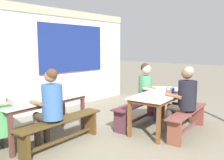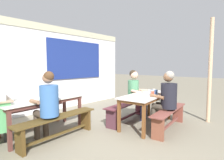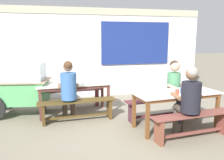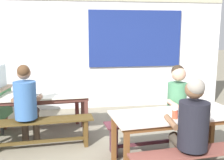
{
  "view_description": "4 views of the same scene",
  "coord_description": "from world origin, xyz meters",
  "px_view_note": "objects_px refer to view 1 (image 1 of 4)",
  "views": [
    {
      "loc": [
        -3.39,
        -2.7,
        1.65
      ],
      "look_at": [
        0.29,
        0.52,
        0.99
      ],
      "focal_mm": 38.96,
      "sensor_mm": 36.0,
      "label": 1
    },
    {
      "loc": [
        -2.75,
        -2.4,
        1.41
      ],
      "look_at": [
        0.23,
        0.23,
        1.09
      ],
      "focal_mm": 28.1,
      "sensor_mm": 36.0,
      "label": 2
    },
    {
      "loc": [
        -1.37,
        -4.3,
        1.78
      ],
      "look_at": [
        -0.31,
        0.2,
        0.94
      ],
      "focal_mm": 37.08,
      "sensor_mm": 36.0,
      "label": 3
    },
    {
      "loc": [
        -0.47,
        -3.48,
        1.8
      ],
      "look_at": [
        0.16,
        0.61,
        1.03
      ],
      "focal_mm": 42.57,
      "sensor_mm": 36.0,
      "label": 4
    }
  ],
  "objects_px": {
    "person_left_back_turned": "(50,104)",
    "condiment_jar": "(169,92)",
    "bench_far_front": "(62,127)",
    "bench_far_back": "(25,117)",
    "tissue_box": "(170,90)",
    "dining_table_near": "(162,97)",
    "bench_near_back": "(138,110)",
    "dining_table_far": "(41,103)",
    "person_near_front": "(184,96)",
    "person_right_near_table": "(148,88)",
    "bench_near_front": "(188,118)",
    "soup_bowl": "(41,98)"
  },
  "relations": [
    {
      "from": "bench_far_back",
      "to": "bench_far_front",
      "type": "relative_size",
      "value": 0.95
    },
    {
      "from": "condiment_jar",
      "to": "soup_bowl",
      "type": "height_order",
      "value": "condiment_jar"
    },
    {
      "from": "dining_table_near",
      "to": "bench_far_front",
      "type": "height_order",
      "value": "dining_table_near"
    },
    {
      "from": "bench_near_front",
      "to": "tissue_box",
      "type": "distance_m",
      "value": 0.64
    },
    {
      "from": "dining_table_near",
      "to": "soup_bowl",
      "type": "distance_m",
      "value": 2.33
    },
    {
      "from": "dining_table_far",
      "to": "person_left_back_turned",
      "type": "xyz_separation_m",
      "value": [
        -0.14,
        -0.48,
        0.08
      ]
    },
    {
      "from": "dining_table_far",
      "to": "dining_table_near",
      "type": "height_order",
      "value": "same"
    },
    {
      "from": "bench_far_back",
      "to": "tissue_box",
      "type": "relative_size",
      "value": 12.17
    },
    {
      "from": "condiment_jar",
      "to": "bench_far_front",
      "type": "bearing_deg",
      "value": 149.8
    },
    {
      "from": "bench_near_front",
      "to": "person_right_near_table",
      "type": "distance_m",
      "value": 1.13
    },
    {
      "from": "dining_table_near",
      "to": "bench_near_front",
      "type": "xyz_separation_m",
      "value": [
        0.05,
        -0.53,
        -0.36
      ]
    },
    {
      "from": "person_near_front",
      "to": "soup_bowl",
      "type": "bearing_deg",
      "value": 136.97
    },
    {
      "from": "bench_far_front",
      "to": "tissue_box",
      "type": "bearing_deg",
      "value": -25.97
    },
    {
      "from": "bench_far_back",
      "to": "bench_near_front",
      "type": "distance_m",
      "value": 3.14
    },
    {
      "from": "bench_near_back",
      "to": "condiment_jar",
      "type": "xyz_separation_m",
      "value": [
        -0.04,
        -0.73,
        0.5
      ]
    },
    {
      "from": "person_right_near_table",
      "to": "soup_bowl",
      "type": "distance_m",
      "value": 2.33
    },
    {
      "from": "person_near_front",
      "to": "tissue_box",
      "type": "xyz_separation_m",
      "value": [
        0.12,
        0.35,
        0.05
      ]
    },
    {
      "from": "bench_far_front",
      "to": "bench_near_back",
      "type": "height_order",
      "value": "same"
    },
    {
      "from": "person_right_near_table",
      "to": "tissue_box",
      "type": "relative_size",
      "value": 9.88
    },
    {
      "from": "person_left_back_turned",
      "to": "person_near_front",
      "type": "distance_m",
      "value": 2.43
    },
    {
      "from": "bench_near_back",
      "to": "bench_near_front",
      "type": "relative_size",
      "value": 1.04
    },
    {
      "from": "bench_far_back",
      "to": "bench_near_front",
      "type": "relative_size",
      "value": 0.99
    },
    {
      "from": "dining_table_far",
      "to": "person_near_front",
      "type": "height_order",
      "value": "person_near_front"
    },
    {
      "from": "soup_bowl",
      "to": "tissue_box",
      "type": "bearing_deg",
      "value": -35.1
    },
    {
      "from": "bench_near_front",
      "to": "person_left_back_turned",
      "type": "relative_size",
      "value": 1.23
    },
    {
      "from": "bench_far_back",
      "to": "bench_near_back",
      "type": "relative_size",
      "value": 0.96
    },
    {
      "from": "tissue_box",
      "to": "dining_table_near",
      "type": "bearing_deg",
      "value": 129.01
    },
    {
      "from": "bench_near_back",
      "to": "person_near_front",
      "type": "bearing_deg",
      "value": -88.1
    },
    {
      "from": "bench_far_back",
      "to": "person_right_near_table",
      "type": "bearing_deg",
      "value": -32.73
    },
    {
      "from": "bench_near_back",
      "to": "tissue_box",
      "type": "xyz_separation_m",
      "value": [
        0.16,
        -0.66,
        0.49
      ]
    },
    {
      "from": "dining_table_near",
      "to": "tissue_box",
      "type": "bearing_deg",
      "value": -50.99
    },
    {
      "from": "dining_table_far",
      "to": "person_left_back_turned",
      "type": "relative_size",
      "value": 1.31
    },
    {
      "from": "dining_table_near",
      "to": "person_right_near_table",
      "type": "height_order",
      "value": "person_right_near_table"
    },
    {
      "from": "bench_near_back",
      "to": "person_near_front",
      "type": "height_order",
      "value": "person_near_front"
    },
    {
      "from": "bench_near_back",
      "to": "person_right_near_table",
      "type": "distance_m",
      "value": 0.54
    },
    {
      "from": "bench_far_front",
      "to": "bench_near_back",
      "type": "bearing_deg",
      "value": -9.38
    },
    {
      "from": "bench_far_front",
      "to": "soup_bowl",
      "type": "height_order",
      "value": "soup_bowl"
    },
    {
      "from": "person_left_back_turned",
      "to": "tissue_box",
      "type": "distance_m",
      "value": 2.36
    },
    {
      "from": "bench_far_front",
      "to": "bench_far_back",
      "type": "bearing_deg",
      "value": 93.8
    },
    {
      "from": "bench_far_back",
      "to": "person_left_back_turned",
      "type": "height_order",
      "value": "person_left_back_turned"
    },
    {
      "from": "person_right_near_table",
      "to": "person_near_front",
      "type": "distance_m",
      "value": 1.01
    },
    {
      "from": "bench_near_front",
      "to": "tissue_box",
      "type": "relative_size",
      "value": 12.27
    },
    {
      "from": "bench_far_back",
      "to": "tissue_box",
      "type": "bearing_deg",
      "value": -44.83
    },
    {
      "from": "condiment_jar",
      "to": "person_right_near_table",
      "type": "bearing_deg",
      "value": 63.31
    },
    {
      "from": "dining_table_far",
      "to": "person_left_back_turned",
      "type": "bearing_deg",
      "value": -106.09
    },
    {
      "from": "person_left_back_turned",
      "to": "soup_bowl",
      "type": "distance_m",
      "value": 0.43
    },
    {
      "from": "person_left_back_turned",
      "to": "condiment_jar",
      "type": "height_order",
      "value": "person_left_back_turned"
    },
    {
      "from": "bench_near_back",
      "to": "person_right_near_table",
      "type": "height_order",
      "value": "person_right_near_table"
    },
    {
      "from": "dining_table_far",
      "to": "soup_bowl",
      "type": "height_order",
      "value": "soup_bowl"
    },
    {
      "from": "bench_near_back",
      "to": "person_right_near_table",
      "type": "xyz_separation_m",
      "value": [
        0.3,
        -0.04,
        0.44
      ]
    }
  ]
}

